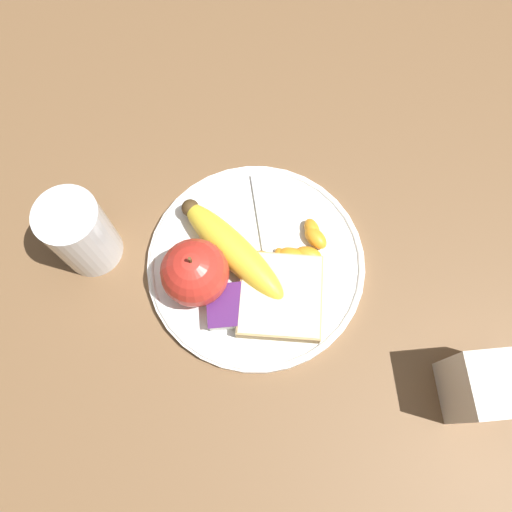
{
  "coord_description": "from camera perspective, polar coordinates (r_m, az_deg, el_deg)",
  "views": [
    {
      "loc": [
        -0.19,
        0.02,
        0.57
      ],
      "look_at": [
        0.0,
        0.0,
        0.03
      ],
      "focal_mm": 35.0,
      "sensor_mm": 36.0,
      "label": 1
    }
  ],
  "objects": [
    {
      "name": "ground_plane",
      "position": [
        0.6,
        0.0,
        -1.03
      ],
      "size": [
        3.0,
        3.0,
        0.0
      ],
      "primitive_type": "plane",
      "color": "brown"
    },
    {
      "name": "plate",
      "position": [
        0.59,
        0.0,
        -0.79
      ],
      "size": [
        0.26,
        0.26,
        0.01
      ],
      "color": "white",
      "rests_on": "ground_plane"
    },
    {
      "name": "juice_glass",
      "position": [
        0.6,
        -19.32,
        2.31
      ],
      "size": [
        0.07,
        0.07,
        0.1
      ],
      "color": "silver",
      "rests_on": "ground_plane"
    },
    {
      "name": "apple",
      "position": [
        0.55,
        -7.0,
        -1.91
      ],
      "size": [
        0.08,
        0.08,
        0.08
      ],
      "color": "red",
      "rests_on": "plate"
    },
    {
      "name": "banana",
      "position": [
        0.58,
        -2.81,
        0.83
      ],
      "size": [
        0.15,
        0.13,
        0.04
      ],
      "color": "yellow",
      "rests_on": "plate"
    },
    {
      "name": "bread_slice",
      "position": [
        0.57,
        2.8,
        -4.63
      ],
      "size": [
        0.11,
        0.11,
        0.02
      ],
      "color": "tan",
      "rests_on": "plate"
    },
    {
      "name": "fork",
      "position": [
        0.59,
        1.36,
        0.33
      ],
      "size": [
        0.18,
        0.03,
        0.0
      ],
      "rotation": [
        0.0,
        0.0,
        9.48
      ],
      "color": "silver",
      "rests_on": "plate"
    },
    {
      "name": "jam_packet",
      "position": [
        0.56,
        -3.51,
        -5.84
      ],
      "size": [
        0.05,
        0.04,
        0.02
      ],
      "color": "silver",
      "rests_on": "plate"
    },
    {
      "name": "orange_segment_0",
      "position": [
        0.58,
        4.18,
        -0.22
      ],
      "size": [
        0.03,
        0.04,
        0.02
      ],
      "color": "orange",
      "rests_on": "plate"
    },
    {
      "name": "orange_segment_1",
      "position": [
        0.59,
        6.02,
        0.16
      ],
      "size": [
        0.03,
        0.04,
        0.02
      ],
      "color": "orange",
      "rests_on": "plate"
    },
    {
      "name": "orange_segment_2",
      "position": [
        0.6,
        6.42,
        3.03
      ],
      "size": [
        0.03,
        0.02,
        0.02
      ],
      "color": "orange",
      "rests_on": "plate"
    },
    {
      "name": "orange_segment_3",
      "position": [
        0.59,
        2.88,
        -0.17
      ],
      "size": [
        0.03,
        0.02,
        0.01
      ],
      "color": "orange",
      "rests_on": "plate"
    },
    {
      "name": "orange_segment_4",
      "position": [
        0.58,
        0.88,
        -0.13
      ],
      "size": [
        0.03,
        0.03,
        0.02
      ],
      "color": "orange",
      "rests_on": "plate"
    },
    {
      "name": "orange_segment_5",
      "position": [
        0.58,
        1.42,
        -1.65
      ],
      "size": [
        0.03,
        0.03,
        0.02
      ],
      "color": "orange",
      "rests_on": "plate"
    },
    {
      "name": "orange_segment_6",
      "position": [
        0.6,
        6.83,
        2.08
      ],
      "size": [
        0.04,
        0.03,
        0.02
      ],
      "color": "orange",
      "rests_on": "plate"
    },
    {
      "name": "condiment_caddy",
      "position": [
        0.58,
        24.63,
        -13.46
      ],
      "size": [
        0.06,
        0.06,
        0.09
      ],
      "color": "silver",
      "rests_on": "ground_plane"
    }
  ]
}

